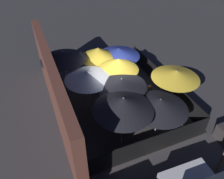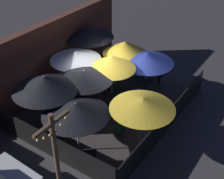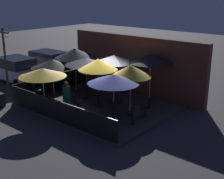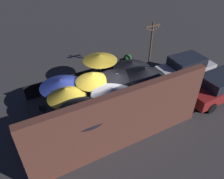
{
  "view_description": "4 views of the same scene",
  "coord_description": "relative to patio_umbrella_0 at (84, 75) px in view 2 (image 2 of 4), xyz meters",
  "views": [
    {
      "loc": [
        -7.78,
        3.46,
        7.45
      ],
      "look_at": [
        -0.14,
        0.33,
        1.0
      ],
      "focal_mm": 35.0,
      "sensor_mm": 36.0,
      "label": 1
    },
    {
      "loc": [
        -8.69,
        -6.0,
        7.88
      ],
      "look_at": [
        0.06,
        -0.11,
        0.96
      ],
      "focal_mm": 50.0,
      "sensor_mm": 36.0,
      "label": 2
    },
    {
      "loc": [
        9.99,
        -10.73,
        5.54
      ],
      "look_at": [
        0.8,
        0.09,
        1.05
      ],
      "focal_mm": 50.0,
      "sensor_mm": 36.0,
      "label": 3
    },
    {
      "loc": [
        3.77,
        8.8,
        8.35
      ],
      "look_at": [
        -0.85,
        0.27,
        1.31
      ],
      "focal_mm": 35.0,
      "sensor_mm": 36.0,
      "label": 4
    }
  ],
  "objects": [
    {
      "name": "patio_umbrella_7",
      "position": [
        -0.23,
        -2.58,
        -0.11
      ],
      "size": [
        2.18,
        2.18,
        2.07
      ],
      "color": "#B2B2B7",
      "rests_on": "patio_deck"
    },
    {
      "name": "patio_umbrella_1",
      "position": [
        2.77,
        -1.1,
        -0.19
      ],
      "size": [
        2.28,
        2.28,
        2.0
      ],
      "color": "#B2B2B7",
      "rests_on": "patio_deck"
    },
    {
      "name": "patio_chair_1",
      "position": [
        0.94,
        -1.63,
        -1.49
      ],
      "size": [
        0.48,
        0.48,
        0.92
      ],
      "rotation": [
        0.0,
        0.0,
        1.35
      ],
      "color": "black",
      "rests_on": "patio_deck"
    },
    {
      "name": "fence_front",
      "position": [
        1.14,
        -2.99,
        -1.51
      ],
      "size": [
        6.83,
        0.05,
        0.95
      ],
      "color": "black",
      "rests_on": "patio_deck"
    },
    {
      "name": "patio_umbrella_6",
      "position": [
        -1.41,
        0.57,
        0.17
      ],
      "size": [
        2.27,
        2.27,
        2.43
      ],
      "color": "#B2B2B7",
      "rests_on": "patio_deck"
    },
    {
      "name": "patio_chair_3",
      "position": [
        4.0,
        -1.21,
        -1.49
      ],
      "size": [
        0.44,
        0.44,
        0.91
      ],
      "rotation": [
        0.0,
        0.0,
        3.05
      ],
      "color": "black",
      "rests_on": "patio_deck"
    },
    {
      "name": "light_post",
      "position": [
        -3.87,
        -2.24,
        -0.01
      ],
      "size": [
        1.1,
        0.12,
        3.74
      ],
      "color": "brown",
      "rests_on": "ground_plane"
    },
    {
      "name": "dining_table_1",
      "position": [
        2.77,
        -1.1,
        -1.39
      ],
      "size": [
        0.88,
        0.88,
        0.75
      ],
      "color": "black",
      "rests_on": "patio_deck"
    },
    {
      "name": "patio_umbrella_3",
      "position": [
        0.91,
        1.14,
        0.07
      ],
      "size": [
        2.09,
        2.09,
        2.24
      ],
      "color": "#B2B2B7",
      "rests_on": "patio_deck"
    },
    {
      "name": "patio_deck",
      "position": [
        1.14,
        -0.32,
        -2.05
      ],
      "size": [
        7.03,
        5.44,
        0.12
      ],
      "color": "#383333",
      "rests_on": "ground_plane"
    },
    {
      "name": "fence_side_left",
      "position": [
        -2.33,
        -0.32,
        -1.51
      ],
      "size": [
        0.05,
        5.24,
        0.95
      ],
      "color": "black",
      "rests_on": "patio_deck"
    },
    {
      "name": "ground_plane",
      "position": [
        1.14,
        -0.32,
        -2.11
      ],
      "size": [
        60.0,
        60.0,
        0.0
      ],
      "primitive_type": "plane",
      "color": "#383538"
    },
    {
      "name": "dining_table_0",
      "position": [
        0.0,
        -0.0,
        -1.4
      ],
      "size": [
        0.83,
        0.83,
        0.75
      ],
      "color": "black",
      "rests_on": "patio_deck"
    },
    {
      "name": "patio_umbrella_4",
      "position": [
        2.73,
        1.83,
        0.24
      ],
      "size": [
        2.21,
        2.21,
        2.45
      ],
      "color": "#B2B2B7",
      "rests_on": "patio_deck"
    },
    {
      "name": "patio_umbrella_0",
      "position": [
        0.0,
        0.0,
        0.0
      ],
      "size": [
        2.17,
        2.17,
        2.17
      ],
      "color": "#B2B2B7",
      "rests_on": "patio_deck"
    },
    {
      "name": "patio_chair_0",
      "position": [
        -2.02,
        -1.73,
        -1.46
      ],
      "size": [
        0.56,
        0.56,
        0.95
      ],
      "rotation": [
        0.0,
        0.0,
        0.71
      ],
      "color": "black",
      "rests_on": "patio_deck"
    },
    {
      "name": "patio_umbrella_5",
      "position": [
        2.84,
        0.02,
        -0.04
      ],
      "size": [
        1.92,
        1.92,
        2.22
      ],
      "color": "#B2B2B7",
      "rests_on": "patio_deck"
    },
    {
      "name": "building_wall",
      "position": [
        1.14,
        2.63,
        -0.48
      ],
      "size": [
        8.63,
        0.36,
        3.25
      ],
      "color": "brown",
      "rests_on": "ground_plane"
    },
    {
      "name": "patio_umbrella_2",
      "position": [
        1.21,
        -0.41,
        0.1
      ],
      "size": [
        1.9,
        1.9,
        2.35
      ],
      "color": "#B2B2B7",
      "rests_on": "patio_deck"
    },
    {
      "name": "patron_0",
      "position": [
        0.14,
        -1.53,
        -1.41
      ],
      "size": [
        0.54,
        0.54,
        1.29
      ],
      "rotation": [
        0.0,
        0.0,
        3.96
      ],
      "color": "#236642",
      "rests_on": "patio_deck"
    },
    {
      "name": "patio_chair_2",
      "position": [
        3.9,
        -0.11,
        -1.5
      ],
      "size": [
        0.56,
        0.56,
        0.91
      ],
      "rotation": [
        0.0,
        0.0,
        -2.42
      ],
      "color": "black",
      "rests_on": "patio_deck"
    },
    {
      "name": "patio_umbrella_8",
      "position": [
        -1.59,
        -0.9,
        -0.19
      ],
      "size": [
        2.24,
        2.24,
        2.03
      ],
      "color": "#B2B2B7",
      "rests_on": "patio_deck"
    },
    {
      "name": "dining_table_2",
      "position": [
        1.21,
        -0.41,
        -1.42
      ],
      "size": [
        0.86,
        0.86,
        0.72
      ],
      "color": "black",
      "rests_on": "patio_deck"
    }
  ]
}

